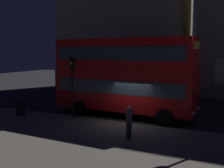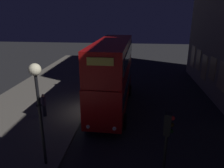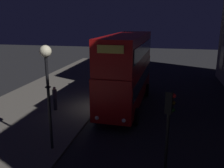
{
  "view_description": "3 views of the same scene",
  "coord_description": "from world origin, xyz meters",
  "px_view_note": "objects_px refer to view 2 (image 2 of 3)",
  "views": [
    {
      "loc": [
        6.17,
        -15.56,
        4.42
      ],
      "look_at": [
        -1.55,
        0.5,
        2.35
      ],
      "focal_mm": 43.35,
      "sensor_mm": 36.0,
      "label": 1
    },
    {
      "loc": [
        14.62,
        3.12,
        7.31
      ],
      "look_at": [
        -2.49,
        1.3,
        1.53
      ],
      "focal_mm": 33.78,
      "sensor_mm": 36.0,
      "label": 2
    },
    {
      "loc": [
        16.31,
        4.18,
        6.41
      ],
      "look_at": [
        -1.66,
        0.23,
        1.49
      ],
      "focal_mm": 38.93,
      "sensor_mm": 36.0,
      "label": 3
    }
  ],
  "objects_px": {
    "double_decker_bus": "(112,72)",
    "traffic_light_far_side": "(167,140)",
    "traffic_light_near_kerb": "(89,63)",
    "street_lamp": "(37,89)",
    "pedestrian": "(44,105)",
    "litter_bin": "(90,77)"
  },
  "relations": [
    {
      "from": "double_decker_bus",
      "to": "traffic_light_far_side",
      "type": "height_order",
      "value": "double_decker_bus"
    },
    {
      "from": "traffic_light_far_side",
      "to": "pedestrian",
      "type": "height_order",
      "value": "traffic_light_far_side"
    },
    {
      "from": "traffic_light_near_kerb",
      "to": "traffic_light_far_side",
      "type": "bearing_deg",
      "value": 13.32
    },
    {
      "from": "street_lamp",
      "to": "litter_bin",
      "type": "distance_m",
      "value": 14.18
    },
    {
      "from": "traffic_light_near_kerb",
      "to": "pedestrian",
      "type": "xyz_separation_m",
      "value": [
        4.95,
        -2.33,
        -2.02
      ]
    },
    {
      "from": "traffic_light_far_side",
      "to": "street_lamp",
      "type": "relative_size",
      "value": 0.75
    },
    {
      "from": "traffic_light_near_kerb",
      "to": "pedestrian",
      "type": "relative_size",
      "value": 2.36
    },
    {
      "from": "double_decker_bus",
      "to": "street_lamp",
      "type": "xyz_separation_m",
      "value": [
        7.39,
        -2.6,
        1.11
      ]
    },
    {
      "from": "double_decker_bus",
      "to": "traffic_light_near_kerb",
      "type": "height_order",
      "value": "double_decker_bus"
    },
    {
      "from": "traffic_light_far_side",
      "to": "street_lamp",
      "type": "bearing_deg",
      "value": 89.82
    },
    {
      "from": "pedestrian",
      "to": "traffic_light_far_side",
      "type": "bearing_deg",
      "value": 106.49
    },
    {
      "from": "double_decker_bus",
      "to": "litter_bin",
      "type": "distance_m",
      "value": 7.5
    },
    {
      "from": "street_lamp",
      "to": "double_decker_bus",
      "type": "bearing_deg",
      "value": 160.59
    },
    {
      "from": "traffic_light_far_side",
      "to": "litter_bin",
      "type": "height_order",
      "value": "traffic_light_far_side"
    },
    {
      "from": "traffic_light_far_side",
      "to": "litter_bin",
      "type": "xyz_separation_m",
      "value": [
        -15.1,
        -6.22,
        -2.18
      ]
    },
    {
      "from": "traffic_light_near_kerb",
      "to": "street_lamp",
      "type": "height_order",
      "value": "street_lamp"
    },
    {
      "from": "double_decker_bus",
      "to": "pedestrian",
      "type": "xyz_separation_m",
      "value": [
        2.39,
        -4.76,
        -1.98
      ]
    },
    {
      "from": "traffic_light_near_kerb",
      "to": "pedestrian",
      "type": "distance_m",
      "value": 5.83
    },
    {
      "from": "traffic_light_near_kerb",
      "to": "street_lamp",
      "type": "distance_m",
      "value": 10.0
    },
    {
      "from": "pedestrian",
      "to": "litter_bin",
      "type": "bearing_deg",
      "value": -133.95
    },
    {
      "from": "street_lamp",
      "to": "pedestrian",
      "type": "height_order",
      "value": "street_lamp"
    },
    {
      "from": "traffic_light_far_side",
      "to": "litter_bin",
      "type": "relative_size",
      "value": 3.97
    }
  ]
}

